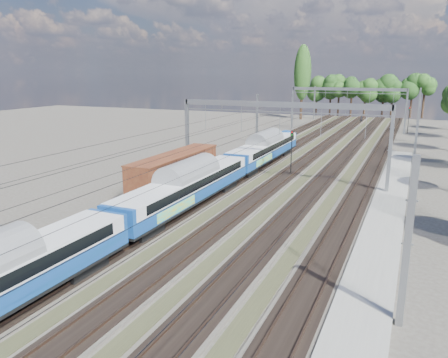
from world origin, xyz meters
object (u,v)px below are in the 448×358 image
at_px(signal_near, 292,147).
at_px(signal_far, 409,117).
at_px(emu_train, 186,183).
at_px(freight_boxcar, 175,169).
at_px(worker, 361,119).

relative_size(signal_near, signal_far, 1.01).
height_order(emu_train, freight_boxcar, emu_train).
height_order(freight_boxcar, signal_near, signal_near).
xyz_separation_m(emu_train, worker, (5.65, 79.09, -1.67)).
bearing_deg(worker, freight_boxcar, -163.05).
bearing_deg(signal_far, worker, 110.92).
distance_m(signal_near, signal_far, 46.87).
xyz_separation_m(freight_boxcar, signal_far, (21.11, 57.13, 1.08)).
bearing_deg(signal_near, freight_boxcar, -124.77).
bearing_deg(signal_far, signal_near, -118.20).
xyz_separation_m(freight_boxcar, worker, (10.15, 73.12, -1.29)).
distance_m(emu_train, signal_far, 65.25).
height_order(emu_train, worker, emu_train).
bearing_deg(emu_train, worker, 85.92).
relative_size(freight_boxcar, signal_far, 2.72).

